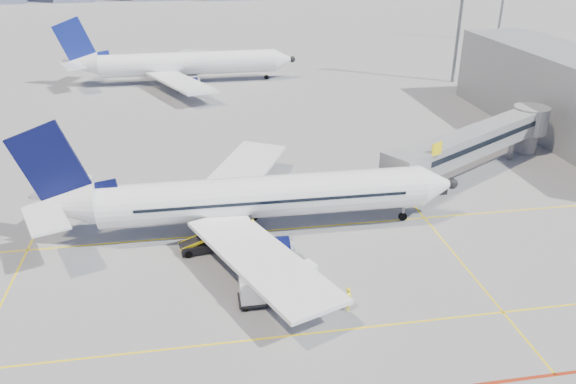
{
  "coord_description": "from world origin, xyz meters",
  "views": [
    {
      "loc": [
        -5.61,
        -34.24,
        23.59
      ],
      "look_at": [
        1.34,
        7.07,
        4.0
      ],
      "focal_mm": 35.0,
      "sensor_mm": 36.0,
      "label": 1
    }
  ],
  "objects_px": {
    "second_aircraft": "(179,64)",
    "main_aircraft": "(247,198)",
    "baggage_tug": "(300,269)",
    "belt_loader": "(209,243)",
    "ramp_worker": "(349,299)",
    "cargo_dolly": "(266,288)"
  },
  "relations": [
    {
      "from": "cargo_dolly",
      "to": "belt_loader",
      "type": "distance_m",
      "value": 8.67
    },
    {
      "from": "main_aircraft",
      "to": "baggage_tug",
      "type": "xyz_separation_m",
      "value": [
        3.07,
        -7.59,
        -2.48
      ]
    },
    {
      "from": "second_aircraft",
      "to": "main_aircraft",
      "type": "bearing_deg",
      "value": -84.12
    },
    {
      "from": "main_aircraft",
      "to": "ramp_worker",
      "type": "height_order",
      "value": "main_aircraft"
    },
    {
      "from": "main_aircraft",
      "to": "baggage_tug",
      "type": "distance_m",
      "value": 8.56
    },
    {
      "from": "baggage_tug",
      "to": "ramp_worker",
      "type": "xyz_separation_m",
      "value": [
        2.56,
        -4.36,
        0.14
      ]
    },
    {
      "from": "second_aircraft",
      "to": "ramp_worker",
      "type": "height_order",
      "value": "second_aircraft"
    },
    {
      "from": "baggage_tug",
      "to": "belt_loader",
      "type": "relative_size",
      "value": 0.41
    },
    {
      "from": "ramp_worker",
      "to": "second_aircraft",
      "type": "bearing_deg",
      "value": 37.88
    },
    {
      "from": "baggage_tug",
      "to": "belt_loader",
      "type": "xyz_separation_m",
      "value": [
        -6.51,
        5.2,
        -0.1
      ]
    },
    {
      "from": "second_aircraft",
      "to": "belt_loader",
      "type": "height_order",
      "value": "second_aircraft"
    },
    {
      "from": "baggage_tug",
      "to": "belt_loader",
      "type": "distance_m",
      "value": 8.33
    },
    {
      "from": "belt_loader",
      "to": "ramp_worker",
      "type": "xyz_separation_m",
      "value": [
        9.07,
        -9.56,
        0.23
      ]
    },
    {
      "from": "main_aircraft",
      "to": "second_aircraft",
      "type": "distance_m",
      "value": 54.11
    },
    {
      "from": "main_aircraft",
      "to": "ramp_worker",
      "type": "relative_size",
      "value": 20.9
    },
    {
      "from": "baggage_tug",
      "to": "ramp_worker",
      "type": "distance_m",
      "value": 5.06
    },
    {
      "from": "belt_loader",
      "to": "ramp_worker",
      "type": "relative_size",
      "value": 3.54
    },
    {
      "from": "second_aircraft",
      "to": "cargo_dolly",
      "type": "bearing_deg",
      "value": -84.94
    },
    {
      "from": "main_aircraft",
      "to": "ramp_worker",
      "type": "xyz_separation_m",
      "value": [
        5.63,
        -11.96,
        -2.35
      ]
    },
    {
      "from": "second_aircraft",
      "to": "belt_loader",
      "type": "distance_m",
      "value": 56.28
    },
    {
      "from": "main_aircraft",
      "to": "belt_loader",
      "type": "bearing_deg",
      "value": -144.63
    },
    {
      "from": "main_aircraft",
      "to": "second_aircraft",
      "type": "bearing_deg",
      "value": 96.93
    }
  ]
}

